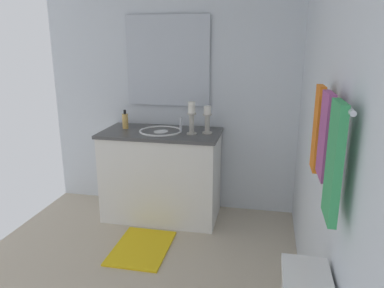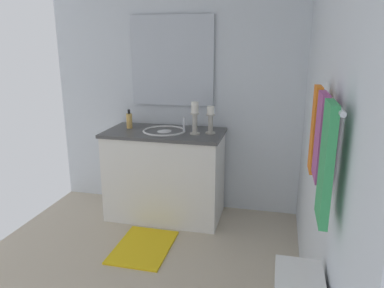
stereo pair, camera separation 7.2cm
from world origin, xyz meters
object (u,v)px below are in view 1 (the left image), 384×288
at_px(towel_bar, 334,97).
at_px(towel_near_corner, 334,162).
at_px(sink_basin, 161,135).
at_px(mirror, 168,61).
at_px(soap_bottle, 125,121).
at_px(vanity_cabinet, 162,174).
at_px(towel_center, 325,136).
at_px(candle_holder_short, 192,117).
at_px(towel_near_vanity, 318,129).
at_px(bath_mat, 142,248).
at_px(candle_holder_tall, 207,119).

xyz_separation_m(towel_bar, towel_near_corner, (0.24, -0.02, -0.20)).
height_order(sink_basin, mirror, mirror).
xyz_separation_m(soap_bottle, towel_near_corner, (1.90, 1.56, 0.31)).
relative_size(vanity_cabinet, towel_center, 3.07).
relative_size(vanity_cabinet, sink_basin, 2.74).
relative_size(vanity_cabinet, towel_bar, 1.52).
distance_m(candle_holder_short, towel_near_vanity, 1.61).
height_order(soap_bottle, bath_mat, soap_bottle).
bearing_deg(towel_near_corner, sink_basin, -147.27).
bearing_deg(towel_near_corner, candle_holder_short, -153.78).
xyz_separation_m(towel_bar, towel_center, (0.00, -0.02, -0.16)).
bearing_deg(soap_bottle, towel_near_vanity, 47.67).
bearing_deg(sink_basin, vanity_cabinet, -90.00).
relative_size(mirror, towel_near_vanity, 2.06).
bearing_deg(bath_mat, towel_near_corner, 44.17).
bearing_deg(candle_holder_short, sink_basin, -98.19).
bearing_deg(soap_bottle, bath_mat, 28.41).
bearing_deg(towel_near_corner, candle_holder_tall, -157.82).
height_order(sink_basin, towel_center, towel_center).
bearing_deg(candle_holder_tall, candle_holder_short, -66.91).
height_order(vanity_cabinet, towel_near_corner, towel_near_corner).
bearing_deg(bath_mat, towel_near_vanity, 58.07).
relative_size(towel_bar, bath_mat, 1.21).
xyz_separation_m(mirror, towel_near_vanity, (1.65, 1.19, -0.23)).
bearing_deg(candle_holder_tall, towel_near_vanity, 28.83).
xyz_separation_m(vanity_cabinet, sink_basin, (0.00, 0.00, 0.38)).
distance_m(candle_holder_short, towel_center, 1.82).
height_order(sink_basin, towel_near_vanity, towel_near_vanity).
bearing_deg(candle_holder_tall, vanity_cabinet, -88.32).
distance_m(candle_holder_short, towel_near_corner, 2.03).
bearing_deg(towel_near_corner, towel_bar, 175.74).
bearing_deg(bath_mat, candle_holder_short, 152.69).
bearing_deg(mirror, soap_bottle, -57.77).
relative_size(mirror, towel_near_corner, 1.95).
height_order(towel_center, towel_near_corner, same).
bearing_deg(towel_near_vanity, towel_bar, 4.26).
relative_size(sink_basin, towel_near_corner, 0.93).
bearing_deg(towel_center, towel_bar, 90.00).
height_order(towel_near_vanity, towel_near_corner, same).
distance_m(towel_near_vanity, bath_mat, 1.87).
bearing_deg(towel_near_vanity, towel_near_corner, 0.00).
bearing_deg(towel_center, towel_near_corner, 0.00).
distance_m(sink_basin, soap_bottle, 0.39).
distance_m(candle_holder_tall, towel_center, 1.81).
distance_m(mirror, towel_bar, 2.24).
xyz_separation_m(candle_holder_short, towel_near_vanity, (1.32, 0.89, 0.24)).
bearing_deg(vanity_cabinet, soap_bottle, -97.78).
distance_m(sink_basin, candle_holder_short, 0.36).
distance_m(towel_near_corner, bath_mat, 2.10).
relative_size(mirror, candle_holder_tall, 3.38).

